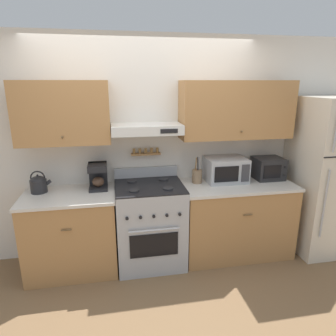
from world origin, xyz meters
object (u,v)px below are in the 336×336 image
stove_range (150,224)px  coffee_maker (98,175)px  refrigerator (325,176)px  tea_kettle (39,184)px  toaster_oven (268,168)px  utensil_crock (197,176)px  microwave (225,169)px

stove_range → coffee_maker: (-0.55, 0.16, 0.56)m
refrigerator → tea_kettle: size_ratio=7.83×
tea_kettle → toaster_oven: toaster_oven is taller
utensil_crock → toaster_oven: size_ratio=0.92×
coffee_maker → toaster_oven: (2.03, -0.03, -0.01)m
stove_range → toaster_oven: (1.47, 0.13, 0.55)m
refrigerator → tea_kettle: (-3.31, 0.18, 0.05)m
coffee_maker → toaster_oven: bearing=-0.9°
coffee_maker → microwave: (1.48, -0.01, -0.00)m
utensil_crock → stove_range: bearing=-167.4°
coffee_maker → refrigerator: bearing=-4.4°
toaster_oven → coffee_maker: bearing=179.1°
microwave → stove_range: bearing=-171.0°
utensil_crock → toaster_oven: utensil_crock is taller
tea_kettle → microwave: size_ratio=0.51×
refrigerator → tea_kettle: refrigerator is taller
coffee_maker → toaster_oven: size_ratio=0.84×
coffee_maker → toaster_oven: 2.03m
tea_kettle → utensil_crock: size_ratio=0.77×
coffee_maker → utensil_crock: bearing=-1.6°
microwave → tea_kettle: bearing=-179.5°
stove_range → utensil_crock: (0.58, 0.13, 0.50)m
refrigerator → toaster_oven: size_ratio=5.55×
tea_kettle → toaster_oven: bearing=-0.0°
stove_range → refrigerator: (2.13, -0.05, 0.46)m
tea_kettle → coffee_maker: bearing=2.8°
stove_range → refrigerator: refrigerator is taller
refrigerator → toaster_oven: bearing=165.1°
refrigerator → coffee_maker: bearing=175.6°
utensil_crock → microwave: bearing=2.9°
refrigerator → microwave: 1.22m
stove_range → toaster_oven: toaster_oven is taller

